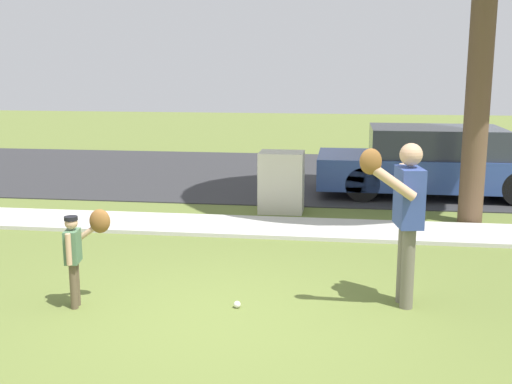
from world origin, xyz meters
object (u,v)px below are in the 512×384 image
(utility_cabinet, at_px, (281,182))
(parked_wagon_blue, at_px, (434,162))
(baseball, at_px, (237,304))
(person_child, at_px, (81,244))
(person_adult, at_px, (405,208))

(utility_cabinet, xyz_separation_m, parked_wagon_blue, (2.82, 1.76, 0.14))
(parked_wagon_blue, bearing_deg, baseball, 65.68)
(person_child, xyz_separation_m, parked_wagon_blue, (4.48, 6.44, -0.02))
(baseball, distance_m, parked_wagon_blue, 6.93)
(person_adult, relative_size, parked_wagon_blue, 0.39)
(baseball, height_order, utility_cabinet, utility_cabinet)
(person_child, height_order, utility_cabinet, utility_cabinet)
(utility_cabinet, bearing_deg, person_adult, -68.09)
(person_adult, relative_size, person_child, 1.69)
(person_adult, distance_m, utility_cabinet, 4.58)
(baseball, bearing_deg, parked_wagon_blue, 65.68)
(parked_wagon_blue, bearing_deg, person_adult, 79.36)
(person_adult, xyz_separation_m, utility_cabinet, (-1.70, 4.22, -0.54))
(person_adult, bearing_deg, parked_wagon_blue, -109.49)
(utility_cabinet, distance_m, parked_wagon_blue, 3.33)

